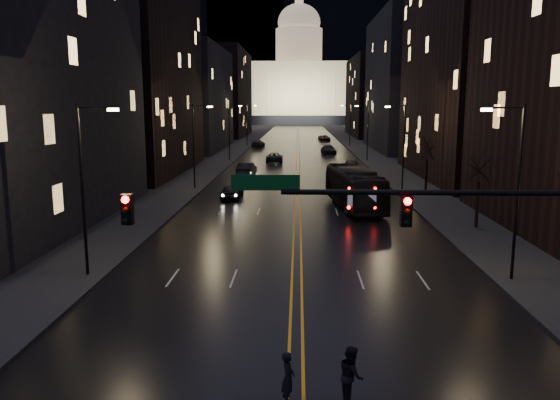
# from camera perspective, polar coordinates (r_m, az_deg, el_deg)

# --- Properties ---
(ground) EXTENTS (900.00, 900.00, 0.00)m
(ground) POSITION_cam_1_polar(r_m,az_deg,el_deg) (19.40, 1.66, -17.55)
(ground) COLOR black
(ground) RESTS_ON ground
(road) EXTENTS (20.00, 320.00, 0.02)m
(road) POSITION_cam_1_polar(r_m,az_deg,el_deg) (147.48, 1.93, 6.48)
(road) COLOR black
(road) RESTS_ON ground
(sidewalk_left) EXTENTS (8.00, 320.00, 0.16)m
(sidewalk_left) POSITION_cam_1_polar(r_m,az_deg,el_deg) (148.14, -3.53, 6.51)
(sidewalk_left) COLOR black
(sidewalk_left) RESTS_ON ground
(sidewalk_right) EXTENTS (8.00, 320.00, 0.16)m
(sidewalk_right) POSITION_cam_1_polar(r_m,az_deg,el_deg) (148.13, 7.38, 6.45)
(sidewalk_right) COLOR black
(sidewalk_right) RESTS_ON ground
(center_line) EXTENTS (0.62, 320.00, 0.01)m
(center_line) POSITION_cam_1_polar(r_m,az_deg,el_deg) (147.48, 1.93, 6.49)
(center_line) COLOR orange
(center_line) RESTS_ON road
(building_left_near) EXTENTS (12.00, 28.00, 22.00)m
(building_left_near) POSITION_cam_1_polar(r_m,az_deg,el_deg) (44.54, -26.85, 11.54)
(building_left_near) COLOR black
(building_left_near) RESTS_ON ground
(building_left_mid) EXTENTS (12.00, 30.00, 28.00)m
(building_left_mid) POSITION_cam_1_polar(r_m,az_deg,el_deg) (74.42, -14.92, 13.53)
(building_left_mid) COLOR black
(building_left_mid) RESTS_ON ground
(building_left_far) EXTENTS (12.00, 34.00, 20.00)m
(building_left_far) POSITION_cam_1_polar(r_m,az_deg,el_deg) (111.22, -9.12, 10.38)
(building_left_far) COLOR black
(building_left_far) RESTS_ON ground
(building_left_dist) EXTENTS (12.00, 40.00, 24.00)m
(building_left_dist) POSITION_cam_1_polar(r_m,az_deg,el_deg) (158.64, -5.80, 11.02)
(building_left_dist) COLOR black
(building_left_dist) RESTS_ON ground
(building_right_tall) EXTENTS (12.00, 30.00, 38.00)m
(building_right_tall) POSITION_cam_1_polar(r_m,az_deg,el_deg) (71.11, 20.01, 17.51)
(building_right_tall) COLOR black
(building_right_tall) RESTS_ON ground
(building_right_mid) EXTENTS (12.00, 34.00, 26.00)m
(building_right_mid) POSITION_cam_1_polar(r_m,az_deg,el_deg) (111.27, 13.07, 11.80)
(building_right_mid) COLOR black
(building_right_mid) RESTS_ON ground
(building_right_dist) EXTENTS (12.00, 40.00, 22.00)m
(building_right_dist) POSITION_cam_1_polar(r_m,az_deg,el_deg) (158.61, 9.69, 10.57)
(building_right_dist) COLOR black
(building_right_dist) RESTS_ON ground
(mountain_ridge) EXTENTS (520.00, 60.00, 130.00)m
(mountain_ridge) POSITION_cam_1_polar(r_m,az_deg,el_deg) (403.12, 7.99, 17.87)
(mountain_ridge) COLOR black
(mountain_ridge) RESTS_ON ground
(capitol) EXTENTS (90.00, 50.00, 58.50)m
(capitol) POSITION_cam_1_polar(r_m,az_deg,el_deg) (267.33, 1.96, 11.72)
(capitol) COLOR black
(capitol) RESTS_ON ground
(traffic_signal) EXTENTS (17.29, 0.45, 7.00)m
(traffic_signal) POSITION_cam_1_polar(r_m,az_deg,el_deg) (18.58, 20.30, -2.65)
(traffic_signal) COLOR black
(traffic_signal) RESTS_ON ground
(streetlamp_right_near) EXTENTS (2.13, 0.25, 9.00)m
(streetlamp_right_near) POSITION_cam_1_polar(r_m,az_deg,el_deg) (29.51, 23.32, 1.60)
(streetlamp_right_near) COLOR black
(streetlamp_right_near) RESTS_ON ground
(streetlamp_left_near) EXTENTS (2.13, 0.25, 9.00)m
(streetlamp_left_near) POSITION_cam_1_polar(r_m,az_deg,el_deg) (29.55, -19.66, 1.85)
(streetlamp_left_near) COLOR black
(streetlamp_left_near) RESTS_ON ground
(streetlamp_right_mid) EXTENTS (2.13, 0.25, 9.00)m
(streetlamp_right_mid) POSITION_cam_1_polar(r_m,az_deg,el_deg) (58.34, 12.63, 5.92)
(streetlamp_right_mid) COLOR black
(streetlamp_right_mid) RESTS_ON ground
(streetlamp_left_mid) EXTENTS (2.13, 0.25, 9.00)m
(streetlamp_left_mid) POSITION_cam_1_polar(r_m,az_deg,el_deg) (58.36, -8.84, 6.04)
(streetlamp_left_mid) COLOR black
(streetlamp_left_mid) RESTS_ON ground
(streetlamp_right_far) EXTENTS (2.13, 0.25, 9.00)m
(streetlamp_right_far) POSITION_cam_1_polar(r_m,az_deg,el_deg) (87.95, 9.04, 7.32)
(streetlamp_right_far) COLOR black
(streetlamp_right_far) RESTS_ON ground
(streetlamp_left_far) EXTENTS (2.13, 0.25, 9.00)m
(streetlamp_left_far) POSITION_cam_1_polar(r_m,az_deg,el_deg) (87.96, -5.20, 7.40)
(streetlamp_left_far) COLOR black
(streetlamp_left_far) RESTS_ON ground
(streetlamp_right_dist) EXTENTS (2.13, 0.25, 9.00)m
(streetlamp_right_dist) POSITION_cam_1_polar(r_m,az_deg,el_deg) (117.76, 7.25, 8.00)
(streetlamp_right_dist) COLOR black
(streetlamp_right_dist) RESTS_ON ground
(streetlamp_left_dist) EXTENTS (2.13, 0.25, 9.00)m
(streetlamp_left_dist) POSITION_cam_1_polar(r_m,az_deg,el_deg) (117.77, -3.39, 8.07)
(streetlamp_left_dist) COLOR black
(streetlamp_left_dist) RESTS_ON ground
(tree_right_mid) EXTENTS (2.40, 2.40, 6.65)m
(tree_right_mid) POSITION_cam_1_polar(r_m,az_deg,el_deg) (41.53, 20.13, 3.23)
(tree_right_mid) COLOR black
(tree_right_mid) RESTS_ON ground
(tree_right_far) EXTENTS (2.40, 2.40, 6.65)m
(tree_right_far) POSITION_cam_1_polar(r_m,az_deg,el_deg) (56.88, 15.16, 5.15)
(tree_right_far) COLOR black
(tree_right_far) RESTS_ON ground
(bus) EXTENTS (4.44, 12.73, 3.47)m
(bus) POSITION_cam_1_polar(r_m,az_deg,el_deg) (48.37, 7.75, 1.28)
(bus) COLOR black
(bus) RESTS_ON ground
(oncoming_car_a) EXTENTS (1.98, 4.50, 1.51)m
(oncoming_car_a) POSITION_cam_1_polar(r_m,az_deg,el_deg) (52.50, -5.06, 0.94)
(oncoming_car_a) COLOR black
(oncoming_car_a) RESTS_ON ground
(oncoming_car_b) EXTENTS (2.27, 5.27, 1.69)m
(oncoming_car_b) POSITION_cam_1_polar(r_m,az_deg,el_deg) (69.31, -3.51, 3.23)
(oncoming_car_b) COLOR black
(oncoming_car_b) RESTS_ON ground
(oncoming_car_c) EXTENTS (2.66, 5.58, 1.54)m
(oncoming_car_c) POSITION_cam_1_polar(r_m,az_deg,el_deg) (85.61, -0.58, 4.48)
(oncoming_car_c) COLOR black
(oncoming_car_c) RESTS_ON ground
(oncoming_car_d) EXTENTS (2.88, 5.71, 1.59)m
(oncoming_car_d) POSITION_cam_1_polar(r_m,az_deg,el_deg) (116.08, -2.30, 5.93)
(oncoming_car_d) COLOR black
(oncoming_car_d) RESTS_ON ground
(receding_car_a) EXTENTS (2.23, 4.83, 1.53)m
(receding_car_a) POSITION_cam_1_polar(r_m,az_deg,el_deg) (61.54, 6.67, 2.25)
(receding_car_a) COLOR black
(receding_car_a) RESTS_ON ground
(receding_car_b) EXTENTS (1.98, 4.74, 1.61)m
(receding_car_b) POSITION_cam_1_polar(r_m,az_deg,el_deg) (74.96, 7.53, 3.64)
(receding_car_b) COLOR black
(receding_car_b) RESTS_ON ground
(receding_car_c) EXTENTS (2.88, 5.86, 1.64)m
(receding_car_c) POSITION_cam_1_polar(r_m,az_deg,el_deg) (100.11, 5.08, 5.27)
(receding_car_c) COLOR black
(receding_car_c) RESTS_ON ground
(receding_car_d) EXTENTS (3.07, 5.60, 1.49)m
(receding_car_d) POSITION_cam_1_polar(r_m,az_deg,el_deg) (136.90, 4.65, 6.49)
(receding_car_d) COLOR black
(receding_car_d) RESTS_ON ground
(pedestrian_a) EXTENTS (0.43, 0.63, 1.68)m
(pedestrian_a) POSITION_cam_1_polar(r_m,az_deg,el_deg) (17.24, 0.85, -18.14)
(pedestrian_a) COLOR black
(pedestrian_a) RESTS_ON ground
(pedestrian_b) EXTENTS (0.60, 0.95, 1.84)m
(pedestrian_b) POSITION_cam_1_polar(r_m,az_deg,el_deg) (17.38, 7.46, -17.68)
(pedestrian_b) COLOR black
(pedestrian_b) RESTS_ON ground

